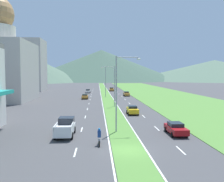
{
  "coord_description": "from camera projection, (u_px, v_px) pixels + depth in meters",
  "views": [
    {
      "loc": [
        -2.99,
        -23.94,
        7.42
      ],
      "look_at": [
        1.46,
        52.68,
        2.25
      ],
      "focal_mm": 40.58,
      "sensor_mm": 36.0,
      "label": 1
    }
  ],
  "objects": [
    {
      "name": "car_4",
      "position": [
        88.0,
        91.0,
        98.89
      ],
      "size": [
        1.91,
        4.02,
        1.5
      ],
      "rotation": [
        0.0,
        0.0,
        1.57
      ],
      "color": "silver",
      "rests_on": "ground_plane"
    },
    {
      "name": "lane_dash_left_7",
      "position": [
        90.0,
        100.0,
        73.34
      ],
      "size": [
        0.16,
        2.8,
        0.01
      ],
      "primitive_type": "cube",
      "color": "silver",
      "rests_on": "ground_plane"
    },
    {
      "name": "edge_line_median_right",
      "position": [
        112.0,
        96.0,
        84.39
      ],
      "size": [
        0.16,
        240.0,
        0.01
      ],
      "primitive_type": "cube",
      "color": "silver",
      "rests_on": "ground_plane"
    },
    {
      "name": "lane_dash_left_8",
      "position": [
        91.0,
        97.0,
        83.2
      ],
      "size": [
        0.16,
        2.8,
        0.01
      ],
      "primitive_type": "cube",
      "color": "silver",
      "rests_on": "ground_plane"
    },
    {
      "name": "lane_dash_right_6",
      "position": [
        129.0,
        103.0,
        64.07
      ],
      "size": [
        0.16,
        2.8,
        0.01
      ],
      "primitive_type": "cube",
      "color": "silver",
      "rests_on": "ground_plane"
    },
    {
      "name": "lane_dash_right_11",
      "position": [
        115.0,
        91.0,
        113.38
      ],
      "size": [
        0.16,
        2.8,
        0.01
      ],
      "primitive_type": "cube",
      "color": "silver",
      "rests_on": "ground_plane"
    },
    {
      "name": "lane_dash_right_10",
      "position": [
        117.0,
        92.0,
        103.52
      ],
      "size": [
        0.16,
        2.8,
        0.01
      ],
      "primitive_type": "cube",
      "color": "silver",
      "rests_on": "ground_plane"
    },
    {
      "name": "car_0",
      "position": [
        126.0,
        94.0,
        85.52
      ],
      "size": [
        1.89,
        4.7,
        1.52
      ],
      "rotation": [
        0.0,
        0.0,
        -1.57
      ],
      "color": "#C6842D",
      "rests_on": "ground_plane"
    },
    {
      "name": "lane_dash_left_3",
      "position": [
        82.0,
        129.0,
        33.89
      ],
      "size": [
        0.16,
        2.8,
        0.01
      ],
      "primitive_type": "cube",
      "color": "silver",
      "rests_on": "ground_plane"
    },
    {
      "name": "lane_dash_right_2",
      "position": [
        181.0,
        150.0,
        24.62
      ],
      "size": [
        0.16,
        2.8,
        0.01
      ],
      "primitive_type": "cube",
      "color": "silver",
      "rests_on": "ground_plane"
    },
    {
      "name": "lane_dash_left_6",
      "position": [
        89.0,
        104.0,
        63.48
      ],
      "size": [
        0.16,
        2.8,
        0.01
      ],
      "primitive_type": "cube",
      "color": "silver",
      "rests_on": "ground_plane"
    },
    {
      "name": "lane_dash_right_4",
      "position": [
        144.0,
        116.0,
        44.35
      ],
      "size": [
        0.16,
        2.8,
        0.01
      ],
      "primitive_type": "cube",
      "color": "silver",
      "rests_on": "ground_plane"
    },
    {
      "name": "hill_far_center",
      "position": [
        101.0,
        65.0,
        300.46
      ],
      "size": [
        181.92,
        181.92,
        35.87
      ],
      "primitive_type": "cone",
      "color": "#3D5647",
      "rests_on": "ground_plane"
    },
    {
      "name": "lane_dash_right_13",
      "position": [
        113.0,
        88.0,
        133.1
      ],
      "size": [
        0.16,
        2.8,
        0.01
      ],
      "primitive_type": "cube",
      "color": "silver",
      "rests_on": "ground_plane"
    },
    {
      "name": "car_3",
      "position": [
        133.0,
        110.0,
        46.74
      ],
      "size": [
        1.94,
        4.21,
        1.54
      ],
      "rotation": [
        0.0,
        0.0,
        -1.57
      ],
      "color": "yellow",
      "rests_on": "ground_plane"
    },
    {
      "name": "grass_verge_right",
      "position": [
        167.0,
        96.0,
        85.48
      ],
      "size": [
        24.0,
        240.0,
        0.06
      ],
      "primitive_type": "cube",
      "color": "#518438",
      "rests_on": "ground_plane"
    },
    {
      "name": "lane_dash_left_12",
      "position": [
        93.0,
        89.0,
        122.65
      ],
      "size": [
        0.16,
        2.8,
        0.01
      ],
      "primitive_type": "cube",
      "color": "silver",
      "rests_on": "ground_plane"
    },
    {
      "name": "pickup_truck_0",
      "position": [
        65.0,
        127.0,
        30.59
      ],
      "size": [
        2.18,
        5.4,
        2.0
      ],
      "rotation": [
        0.0,
        0.0,
        1.57
      ],
      "color": "silver",
      "rests_on": "ground_plane"
    },
    {
      "name": "hill_far_right",
      "position": [
        214.0,
        70.0,
        301.24
      ],
      "size": [
        201.59,
        201.59,
        23.93
      ],
      "primitive_type": "cone",
      "color": "#516B56",
      "rests_on": "ground_plane"
    },
    {
      "name": "motorcycle_rider",
      "position": [
        99.0,
        138.0,
        26.39
      ],
      "size": [
        0.36,
        2.0,
        1.8
      ],
      "rotation": [
        0.0,
        0.0,
        1.57
      ],
      "color": "black",
      "rests_on": "ground_plane"
    },
    {
      "name": "edge_line_median_left",
      "position": [
        101.0,
        96.0,
        84.18
      ],
      "size": [
        0.16,
        240.0,
        0.01
      ],
      "primitive_type": "cube",
      "color": "silver",
      "rests_on": "ground_plane"
    },
    {
      "name": "lane_dash_left_10",
      "position": [
        92.0,
        92.0,
        102.93
      ],
      "size": [
        0.16,
        2.8,
        0.01
      ],
      "primitive_type": "cube",
      "color": "silver",
      "rests_on": "ground_plane"
    },
    {
      "name": "lane_dash_left_5",
      "position": [
        87.0,
        109.0,
        53.62
      ],
      "size": [
        0.16,
        2.8,
        0.01
      ],
      "primitive_type": "cube",
      "color": "silver",
      "rests_on": "ground_plane"
    },
    {
      "name": "lane_dash_right_12",
      "position": [
        114.0,
        89.0,
        123.24
      ],
      "size": [
        0.16,
        2.8,
        0.01
      ],
      "primitive_type": "cube",
      "color": "silver",
      "rests_on": "ground_plane"
    },
    {
      "name": "street_lamp_mid",
      "position": [
        113.0,
        83.0,
        57.05
      ],
      "size": [
        3.17,
        0.34,
        9.19
      ],
      "color": "#99999E",
      "rests_on": "ground_plane"
    },
    {
      "name": "car_5",
      "position": [
        85.0,
        96.0,
        75.38
      ],
      "size": [
        1.9,
        4.02,
        1.44
      ],
      "rotation": [
        0.0,
        0.0,
        1.57
      ],
      "color": "#C6842D",
      "rests_on": "ground_plane"
    },
    {
      "name": "lane_dash_left_2",
      "position": [
        75.0,
        152.0,
        24.03
      ],
      "size": [
        0.16,
        2.8,
        0.01
      ],
      "primitive_type": "cube",
      "color": "silver",
      "rests_on": "ground_plane"
    },
    {
      "name": "lane_dash_right_3",
      "position": [
        157.0,
        128.0,
        34.48
      ],
      "size": [
        0.16,
        2.8,
        0.01
      ],
      "primitive_type": "cube",
      "color": "silver",
      "rests_on": "ground_plane"
    },
    {
      "name": "lane_dash_right_5",
      "position": [
        135.0,
        109.0,
        54.21
      ],
      "size": [
        0.16,
        2.8,
        0.01
      ],
      "primitive_type": "cube",
      "color": "silver",
      "rests_on": "ground_plane"
    },
    {
      "name": "lane_dash_left_4",
      "position": [
        85.0,
        117.0,
        43.75
      ],
      "size": [
        0.16,
        2.8,
        0.01
      ],
      "primitive_type": "cube",
      "color": "silver",
      "rests_on": "ground_plane"
    },
    {
      "name": "hill_far_left",
      "position": [
        6.0,
        63.0,
        239.54
      ],
      "size": [
        147.72,
        147.72,
        35.63
      ],
      "primitive_type": "cone",
      "color": "#516B56",
      "rests_on": "ground_plane"
    },
    {
      "name": "lane_dash_left_13",
      "position": [
        93.0,
        88.0,
        132.51
      ],
      "size": [
        0.16,
        2.8,
        0.01
      ],
      "primitive_type": "cube",
      "color": "silver",
      "rests_on": "ground_plane"
    },
    {
      "name": "grass_median",
      "position": [
        106.0,
        96.0,
        84.28
      ],
      "size": [
        3.2,
        240.0,
        0.06
      ],
      "primitive_type": "cube",
      "color": "#518438",
      "rests_on": "ground_plane"
    },
    {
      "name": "street_lamp_near",
      "position": [
        119.0,
        89.0,
        32.09
      ],
      "size": [
        3.2,
        0.36,
        9.69
      ],
      "color": "#99999E",
      "rests_on": "ground_plane"
    },
    {
      "name": "car_1",
      "position": [
        112.0,
        89.0,
        110.59
      ],
      "size": [
        1.86,
        4.75,
        1.53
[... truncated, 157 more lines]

